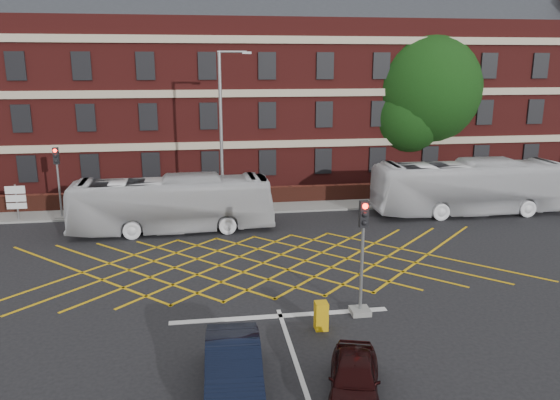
{
  "coord_description": "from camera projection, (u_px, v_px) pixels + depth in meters",
  "views": [
    {
      "loc": [
        -2.7,
        -21.53,
        8.91
      ],
      "look_at": [
        0.73,
        1.5,
        3.1
      ],
      "focal_mm": 35.0,
      "sensor_mm": 36.0,
      "label": 1
    }
  ],
  "objects": [
    {
      "name": "ground",
      "position": [
        268.0,
        280.0,
        23.21
      ],
      "size": [
        120.0,
        120.0,
        0.0
      ],
      "primitive_type": "plane",
      "color": "black",
      "rests_on": "ground"
    },
    {
      "name": "victorian_building",
      "position": [
        235.0,
        78.0,
        42.45
      ],
      "size": [
        51.0,
        12.17,
        20.4
      ],
      "color": "#541715",
      "rests_on": "ground"
    },
    {
      "name": "boundary_wall",
      "position": [
        243.0,
        196.0,
        35.55
      ],
      "size": [
        56.0,
        0.5,
        1.1
      ],
      "primitive_type": "cube",
      "color": "#4C1D14",
      "rests_on": "ground"
    },
    {
      "name": "far_pavement",
      "position": [
        244.0,
        207.0,
        34.71
      ],
      "size": [
        60.0,
        3.0,
        0.12
      ],
      "primitive_type": "cube",
      "color": "slate",
      "rests_on": "ground"
    },
    {
      "name": "box_junction_hatching",
      "position": [
        263.0,
        263.0,
        25.12
      ],
      "size": [
        8.22,
        8.22,
        0.02
      ],
      "primitive_type": "cube",
      "rotation": [
        0.0,
        0.0,
        0.79
      ],
      "color": "#CC990C",
      "rests_on": "ground"
    },
    {
      "name": "stop_line",
      "position": [
        280.0,
        316.0,
        19.85
      ],
      "size": [
        8.0,
        0.3,
        0.02
      ],
      "primitive_type": "cube",
      "color": "silver",
      "rests_on": "ground"
    },
    {
      "name": "bus_left",
      "position": [
        172.0,
        204.0,
        29.63
      ],
      "size": [
        11.01,
        2.88,
        3.05
      ],
      "primitive_type": "imported",
      "rotation": [
        0.0,
        0.0,
        1.6
      ],
      "color": "silver",
      "rests_on": "ground"
    },
    {
      "name": "bus_right",
      "position": [
        470.0,
        187.0,
        33.09
      ],
      "size": [
        11.92,
        2.98,
        3.31
      ],
      "primitive_type": "imported",
      "rotation": [
        0.0,
        0.0,
        1.55
      ],
      "color": "silver",
      "rests_on": "ground"
    },
    {
      "name": "car_navy",
      "position": [
        233.0,
        369.0,
        15.05
      ],
      "size": [
        1.71,
        4.48,
        1.46
      ],
      "primitive_type": "imported",
      "rotation": [
        0.0,
        0.0,
        -0.04
      ],
      "color": "black",
      "rests_on": "ground"
    },
    {
      "name": "car_maroon",
      "position": [
        354.0,
        378.0,
        14.9
      ],
      "size": [
        2.28,
        3.66,
        1.16
      ],
      "primitive_type": "imported",
      "rotation": [
        0.0,
        0.0,
        -0.29
      ],
      "color": "black",
      "rests_on": "ground"
    },
    {
      "name": "deciduous_tree",
      "position": [
        421.0,
        97.0,
        41.02
      ],
      "size": [
        8.77,
        8.77,
        11.51
      ],
      "color": "black",
      "rests_on": "ground"
    },
    {
      "name": "traffic_light_near",
      "position": [
        362.0,
        269.0,
        19.61
      ],
      "size": [
        0.7,
        0.7,
        4.27
      ],
      "color": "slate",
      "rests_on": "ground"
    },
    {
      "name": "traffic_light_far",
      "position": [
        59.0,
        190.0,
        31.77
      ],
      "size": [
        0.7,
        0.7,
        4.27
      ],
      "color": "slate",
      "rests_on": "ground"
    },
    {
      "name": "street_lamp",
      "position": [
        223.0,
        165.0,
        30.96
      ],
      "size": [
        2.25,
        1.0,
        9.62
      ],
      "color": "slate",
      "rests_on": "ground"
    },
    {
      "name": "direction_signs",
      "position": [
        16.0,
        199.0,
        31.43
      ],
      "size": [
        1.1,
        0.16,
        2.2
      ],
      "color": "gray",
      "rests_on": "ground"
    },
    {
      "name": "utility_cabinet",
      "position": [
        321.0,
        316.0,
        18.76
      ],
      "size": [
        0.44,
        0.44,
        1.0
      ],
      "primitive_type": "cube",
      "color": "#CB970B",
      "rests_on": "ground"
    }
  ]
}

